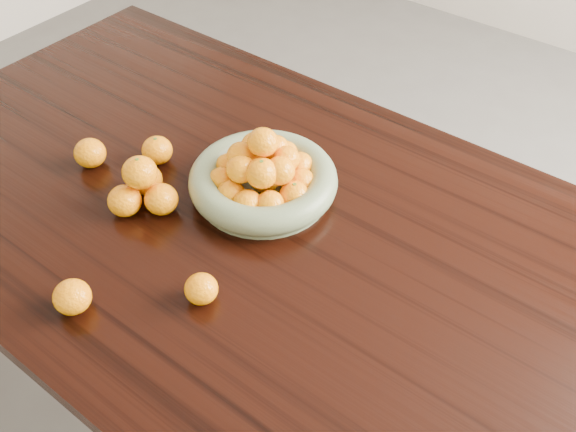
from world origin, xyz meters
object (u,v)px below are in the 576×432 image
Objects in this scene: fruit_bowl at (263,177)px; loose_orange_0 at (157,150)px; orange_pyramid at (143,188)px; dining_table at (290,267)px.

fruit_bowl reaches higher than loose_orange_0.
fruit_bowl is 2.21× the size of orange_pyramid.
fruit_bowl is (-0.12, 0.07, 0.13)m from dining_table.
orange_pyramid is 2.08× the size of loose_orange_0.
fruit_bowl is 0.25m from orange_pyramid.
dining_table is 14.15× the size of orange_pyramid.
orange_pyramid is (-0.17, -0.18, 0.00)m from fruit_bowl.
loose_orange_0 is at bearing 125.08° from orange_pyramid.
fruit_bowl is 4.60× the size of loose_orange_0.
orange_pyramid reaches higher than dining_table.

